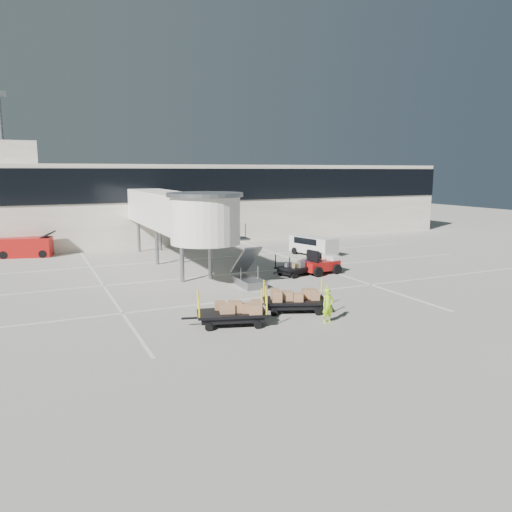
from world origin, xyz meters
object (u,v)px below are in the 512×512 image
at_px(box_cart_near, 294,300).
at_px(box_cart_far, 234,313).
at_px(minivan, 312,244).
at_px(baggage_tug, 322,265).
at_px(suitcase_cart, 298,267).
at_px(ground_worker, 328,306).
at_px(belt_loader, 26,247).

distance_m(box_cart_near, box_cart_far, 3.90).
xyz_separation_m(box_cart_near, minivan, (10.21, 15.15, 0.35)).
relative_size(baggage_tug, suitcase_cart, 0.71).
relative_size(baggage_tug, ground_worker, 1.69).
height_order(suitcase_cart, minivan, minivan).
distance_m(box_cart_near, minivan, 18.27).
bearing_deg(box_cart_near, suitcase_cart, 81.40).
bearing_deg(minivan, baggage_tug, -131.95).
height_order(box_cart_far, minivan, minivan).
distance_m(suitcase_cart, minivan, 8.85).
height_order(suitcase_cart, box_cart_far, box_cart_far).
relative_size(suitcase_cart, ground_worker, 2.37).
height_order(box_cart_near, ground_worker, ground_worker).
xyz_separation_m(suitcase_cart, box_cart_far, (-8.58, -9.06, 0.03)).
xyz_separation_m(box_cart_near, box_cart_far, (-3.79, -0.90, -0.05)).
distance_m(ground_worker, minivan, 20.04).
bearing_deg(minivan, belt_loader, 141.69).
relative_size(baggage_tug, box_cart_near, 0.72).
bearing_deg(box_cart_far, baggage_tug, 55.92).
bearing_deg(ground_worker, minivan, 58.14).
bearing_deg(box_cart_near, box_cart_far, -144.81).
bearing_deg(box_cart_far, minivan, 64.78).
xyz_separation_m(suitcase_cart, box_cart_near, (-4.79, -8.16, 0.07)).
xyz_separation_m(suitcase_cart, ground_worker, (-4.26, -10.56, 0.29)).
bearing_deg(ground_worker, belt_loader, 113.25).
bearing_deg(suitcase_cart, box_cart_near, -134.75).
relative_size(suitcase_cart, box_cart_far, 0.98).
xyz_separation_m(box_cart_near, belt_loader, (-12.84, 24.72, 0.20)).
distance_m(box_cart_near, belt_loader, 27.86).
bearing_deg(ground_worker, suitcase_cart, 65.05).
xyz_separation_m(box_cart_far, minivan, (14.00, 16.05, 0.40)).
distance_m(suitcase_cart, ground_worker, 11.39).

